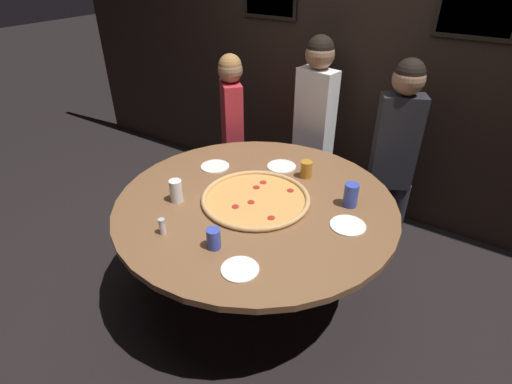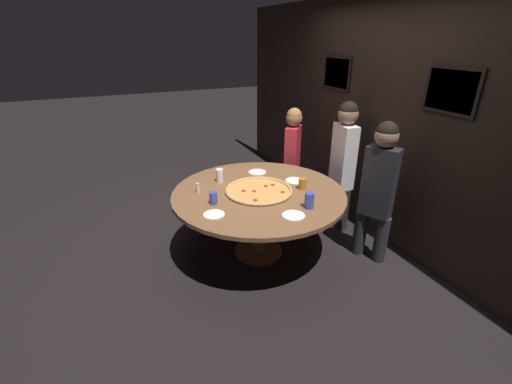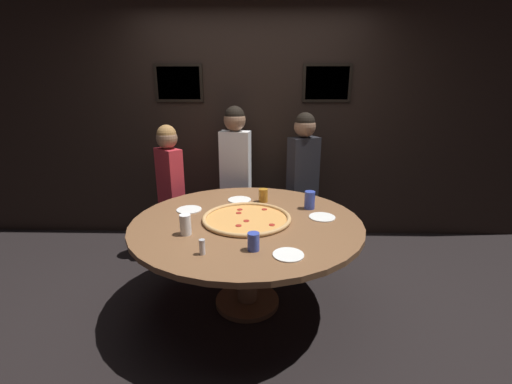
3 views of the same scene
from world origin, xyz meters
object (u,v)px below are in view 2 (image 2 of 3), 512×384
object	(u,v)px
drink_cup_beside_pizza	(213,198)
white_plate_beside_cup	(295,181)
white_plate_far_back	(257,172)
diner_side_left	(379,185)
diner_far_right	(292,154)
drink_cup_near_left	(220,176)
diner_side_right	(343,159)
white_plate_near_front	(293,215)
condiment_shaker	(198,188)
drink_cup_front_edge	(303,184)
white_plate_left_side	(214,214)
giant_pizza	(259,190)
drink_cup_by_shaker	(309,201)
dining_table	(259,202)

from	to	relation	value
drink_cup_beside_pizza	white_plate_beside_cup	world-z (taller)	drink_cup_beside_pizza
white_plate_far_back	diner_side_left	world-z (taller)	diner_side_left
diner_far_right	drink_cup_near_left	bearing A→B (deg)	153.21
diner_side_right	white_plate_near_front	bearing A→B (deg)	133.27
condiment_shaker	diner_side_right	size ratio (longest dim) A/B	0.06
drink_cup_beside_pizza	diner_far_right	bearing A→B (deg)	122.95
drink_cup_front_edge	drink_cup_near_left	bearing A→B (deg)	-126.78
diner_far_right	diner_side_right	size ratio (longest dim) A/B	0.90
diner_side_right	white_plate_far_back	bearing A→B (deg)	80.88
drink_cup_near_left	condiment_shaker	size ratio (longest dim) A/B	1.49
drink_cup_beside_pizza	white_plate_near_front	distance (m)	0.77
drink_cup_beside_pizza	white_plate_left_side	xyz separation A→B (m)	(0.21, -0.07, -0.05)
drink_cup_beside_pizza	white_plate_beside_cup	size ratio (longest dim) A/B	0.56
white_plate_near_front	diner_side_left	world-z (taller)	diner_side_left
giant_pizza	diner_far_right	bearing A→B (deg)	133.45
drink_cup_by_shaker	diner_side_right	bearing A→B (deg)	127.45
drink_cup_by_shaker	white_plate_beside_cup	xyz separation A→B (m)	(-0.60, 0.20, -0.07)
diner_far_right	diner_side_right	world-z (taller)	diner_side_right
drink_cup_by_shaker	white_plate_far_back	size ratio (longest dim) A/B	0.73
white_plate_near_front	diner_far_right	distance (m)	1.61
dining_table	giant_pizza	world-z (taller)	giant_pizza
white_plate_left_side	giant_pizza	bearing A→B (deg)	116.43
white_plate_beside_cup	diner_far_right	world-z (taller)	diner_far_right
dining_table	white_plate_far_back	xyz separation A→B (m)	(-0.49, 0.21, 0.12)
drink_cup_front_edge	condiment_shaker	bearing A→B (deg)	-110.13
white_plate_left_side	diner_side_left	size ratio (longest dim) A/B	0.13
dining_table	white_plate_near_front	xyz separation A→B (m)	(0.59, 0.06, 0.12)
drink_cup_front_edge	condiment_shaker	size ratio (longest dim) A/B	1.21
drink_cup_near_left	condiment_shaker	bearing A→B (deg)	-60.32
drink_cup_beside_pizza	white_plate_beside_cup	bearing A→B (deg)	99.09
drink_cup_by_shaker	white_plate_beside_cup	bearing A→B (deg)	161.48
white_plate_beside_cup	white_plate_far_back	size ratio (longest dim) A/B	1.01
condiment_shaker	diner_side_left	size ratio (longest dim) A/B	0.07
white_plate_left_side	white_plate_beside_cup	size ratio (longest dim) A/B	0.92
drink_cup_near_left	drink_cup_beside_pizza	bearing A→B (deg)	-25.48
white_plate_near_front	drink_cup_beside_pizza	bearing A→B (deg)	-132.57
drink_cup_beside_pizza	drink_cup_front_edge	size ratio (longest dim) A/B	0.98
diner_side_left	white_plate_far_back	bearing A→B (deg)	12.48
giant_pizza	diner_far_right	size ratio (longest dim) A/B	0.50
giant_pizza	drink_cup_beside_pizza	world-z (taller)	drink_cup_beside_pizza
drink_cup_beside_pizza	white_plate_beside_cup	distance (m)	0.98
drink_cup_by_shaker	white_plate_left_side	distance (m)	0.87
drink_cup_by_shaker	drink_cup_front_edge	xyz separation A→B (m)	(-0.39, 0.17, -0.02)
white_plate_far_back	diner_far_right	bearing A→B (deg)	116.61
white_plate_far_back	white_plate_near_front	bearing A→B (deg)	-7.58
giant_pizza	white_plate_far_back	bearing A→B (deg)	157.14
dining_table	drink_cup_near_left	bearing A→B (deg)	-145.90
giant_pizza	white_plate_near_front	distance (m)	0.59
white_plate_left_side	white_plate_near_front	xyz separation A→B (m)	(0.30, 0.63, 0.00)
giant_pizza	diner_side_left	size ratio (longest dim) A/B	0.46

